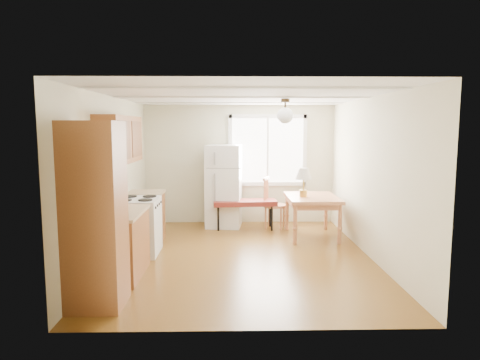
{
  "coord_description": "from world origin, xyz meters",
  "views": [
    {
      "loc": [
        -0.18,
        -6.57,
        2.02
      ],
      "look_at": [
        -0.03,
        0.58,
        1.15
      ],
      "focal_mm": 32.0,
      "sensor_mm": 36.0,
      "label": 1
    }
  ],
  "objects_px": {
    "refrigerator": "(224,186)",
    "chair": "(270,199)",
    "dining_table": "(312,202)",
    "bench": "(245,203)"
  },
  "relations": [
    {
      "from": "refrigerator",
      "to": "chair",
      "type": "height_order",
      "value": "refrigerator"
    },
    {
      "from": "bench",
      "to": "chair",
      "type": "bearing_deg",
      "value": 2.17
    },
    {
      "from": "refrigerator",
      "to": "dining_table",
      "type": "distance_m",
      "value": 1.89
    },
    {
      "from": "bench",
      "to": "dining_table",
      "type": "xyz_separation_m",
      "value": [
        1.22,
        -0.67,
        0.14
      ]
    },
    {
      "from": "dining_table",
      "to": "refrigerator",
      "type": "bearing_deg",
      "value": 151.11
    },
    {
      "from": "dining_table",
      "to": "chair",
      "type": "xyz_separation_m",
      "value": [
        -0.71,
        0.72,
        -0.07
      ]
    },
    {
      "from": "dining_table",
      "to": "bench",
      "type": "bearing_deg",
      "value": 151.39
    },
    {
      "from": "refrigerator",
      "to": "bench",
      "type": "relative_size",
      "value": 1.3
    },
    {
      "from": "chair",
      "to": "bench",
      "type": "bearing_deg",
      "value": -156.12
    },
    {
      "from": "refrigerator",
      "to": "dining_table",
      "type": "height_order",
      "value": "refrigerator"
    }
  ]
}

